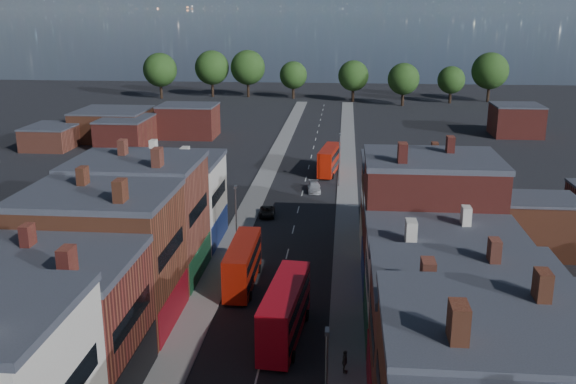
% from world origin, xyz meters
% --- Properties ---
extents(pavement_west, '(3.00, 200.00, 0.12)m').
position_xyz_m(pavement_west, '(-6.50, 50.00, 0.06)').
color(pavement_west, gray).
rests_on(pavement_west, ground).
extents(pavement_east, '(3.00, 200.00, 0.12)m').
position_xyz_m(pavement_east, '(6.50, 50.00, 0.06)').
color(pavement_east, gray).
rests_on(pavement_east, ground).
extents(terrace_west, '(12.00, 80.00, 12.26)m').
position_xyz_m(terrace_west, '(-14.00, 0.00, 6.13)').
color(terrace_west, maroon).
rests_on(terrace_west, ground).
extents(terrace_east, '(12.00, 80.00, 12.26)m').
position_xyz_m(terrace_east, '(14.00, 0.00, 6.13)').
color(terrace_east, maroon).
rests_on(terrace_east, ground).
extents(lamp_post_1, '(0.25, 0.70, 8.12)m').
position_xyz_m(lamp_post_1, '(5.20, 0.00, 4.70)').
color(lamp_post_1, slate).
rests_on(lamp_post_1, ground).
extents(lamp_post_2, '(0.25, 0.70, 8.12)m').
position_xyz_m(lamp_post_2, '(-5.20, 30.00, 4.70)').
color(lamp_post_2, slate).
rests_on(lamp_post_2, ground).
extents(lamp_post_3, '(0.25, 0.70, 8.12)m').
position_xyz_m(lamp_post_3, '(5.20, 60.00, 4.70)').
color(lamp_post_3, slate).
rests_on(lamp_post_3, ground).
extents(bus_0, '(2.55, 9.98, 4.31)m').
position_xyz_m(bus_0, '(-3.50, 23.34, 2.33)').
color(bus_0, '#A11809').
rests_on(bus_0, ground).
extents(bus_1, '(3.45, 10.93, 4.64)m').
position_xyz_m(bus_1, '(1.50, 13.36, 2.51)').
color(bus_1, red).
rests_on(bus_1, ground).
extents(bus_2, '(3.51, 10.14, 4.29)m').
position_xyz_m(bus_2, '(3.50, 67.87, 2.32)').
color(bus_2, '#AE1807').
rests_on(bus_2, ground).
extents(car_2, '(2.26, 4.30, 1.15)m').
position_xyz_m(car_2, '(-3.80, 44.91, 0.58)').
color(car_2, black).
rests_on(car_2, ground).
extents(car_3, '(2.20, 4.64, 1.30)m').
position_xyz_m(car_3, '(1.66, 56.98, 0.65)').
color(car_3, silver).
rests_on(car_3, ground).
extents(ped_3, '(0.59, 1.09, 1.78)m').
position_xyz_m(ped_3, '(6.33, 8.58, 1.01)').
color(ped_3, '#514E45').
rests_on(ped_3, pavement_east).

